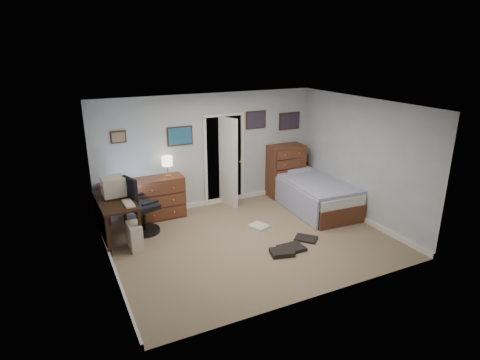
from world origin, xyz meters
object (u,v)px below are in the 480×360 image
computer_desk (110,209)px  bed (314,193)px  office_chair (141,212)px  tall_dresser (285,170)px  low_dresser (160,197)px

computer_desk → bed: computer_desk is taller
computer_desk → bed: size_ratio=0.61×
office_chair → computer_desk: bearing=163.0°
tall_dresser → low_dresser: bearing=-177.1°
low_dresser → tall_dresser: (3.05, -0.02, 0.18)m
computer_desk → low_dresser: (1.08, 0.62, -0.17)m
low_dresser → office_chair: bearing=-131.0°
bed → office_chair: bearing=177.5°
office_chair → bed: size_ratio=0.52×
office_chair → low_dresser: bearing=30.9°
computer_desk → low_dresser: 1.26m
office_chair → tall_dresser: 3.64m
bed → computer_desk: bearing=178.3°
computer_desk → office_chair: (0.54, 0.01, -0.15)m
tall_dresser → bed: (0.14, -0.97, -0.28)m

